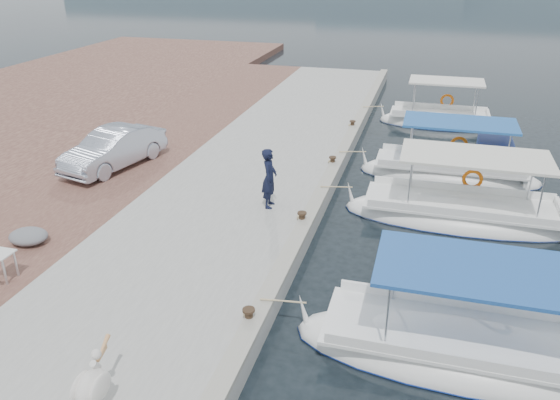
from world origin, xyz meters
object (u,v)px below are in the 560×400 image
Objects in this scene: fishing_caique_c at (460,217)px; fishing_caique_d at (452,173)px; fishing_caique_b at (465,353)px; parked_car at (114,148)px; fishing_caique_e at (439,122)px; pelican at (92,384)px; fisherman at (269,178)px.

fishing_caique_c is 3.67m from fishing_caique_d.
fishing_caique_b reaches higher than parked_car.
fishing_caique_b is at bearing -87.57° from fishing_caique_e.
fishing_caique_d is at bearing 66.24° from pelican.
fishing_caique_b is at bearing 30.12° from pelican.
fishing_caique_b is 7.51m from pelican.
pelican is at bearing -149.88° from fishing_caique_b.
fishing_caique_e is at bearing -27.90° from fisherman.
fishing_caique_e is at bearing 94.27° from fishing_caique_c.
pelican is at bearing -121.68° from fishing_caique_c.
pelican is (-6.26, -14.21, 0.83)m from fishing_caique_d.
fisherman reaches higher than parked_car.
fishing_caique_d is 1.15× the size of fishing_caique_e.
fishing_caique_b reaches higher than pelican.
fishing_caique_d reaches higher than pelican.
fishing_caique_d is (-0.25, 3.66, 0.07)m from fishing_caique_c.
pelican is (-6.45, -3.74, 0.90)m from fishing_caique_b.
fishing_caique_d is at bearing 91.07° from fishing_caique_b.
fishing_caique_e reaches higher than parked_car.
fishing_caique_c is at bearing -85.73° from fishing_caique_e.
fishing_caique_b is 0.98× the size of fishing_caique_c.
fisherman is at bearing -136.91° from fishing_caique_d.
fishing_caique_c is 1.28× the size of fishing_caique_e.
fishing_caique_d is 5.14× the size of pelican.
fishing_caique_b is 14.31m from parked_car.
fishing_caique_d is 15.55m from pelican.
pelican is at bearing 170.70° from fisherman.
fishing_caique_c is 1.11× the size of fishing_caique_d.
parked_car is at bearing -137.80° from fishing_caique_e.
fishing_caique_d reaches higher than parked_car.
fishing_caique_b is 1.09× the size of fishing_caique_d.
fishing_caique_e is (-0.55, 7.12, -0.07)m from fishing_caique_d.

